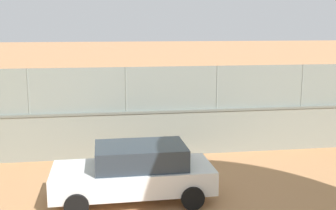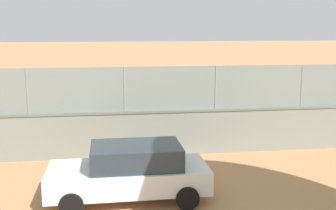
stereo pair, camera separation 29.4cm
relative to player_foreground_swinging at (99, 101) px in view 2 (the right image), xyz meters
name	(u,v)px [view 2 (the right image)]	position (x,y,z in m)	size (l,w,h in m)	color
ground_plane	(181,105)	(-5.01, -3.46, -1.02)	(260.00, 260.00, 0.00)	tan
perimeter_wall	(171,132)	(-2.54, 6.36, -0.17)	(24.19, 1.19, 1.70)	gray
fence_panel_on_wall	(171,88)	(-2.54, 6.36, 1.48)	(23.77, 0.92, 1.61)	gray
player_foreground_swinging	(99,101)	(0.00, 0.00, 0.00)	(1.28, 0.80, 1.72)	black
player_at_service_line	(126,91)	(-1.64, -3.69, -0.07)	(0.83, 1.11, 1.61)	#591919
player_near_wall_returning	(288,113)	(-8.48, 3.87, -0.16)	(1.02, 0.87, 1.47)	#B2B2B2
sports_ball	(92,107)	(0.33, 2.31, 0.11)	(0.24, 0.24, 0.24)	#3399D8
courtside_bench	(99,137)	(0.11, 5.10, -0.56)	(1.61, 0.44, 0.87)	gray
parked_car_white	(131,171)	(-0.70, 10.27, -0.22)	(4.42, 2.13, 1.54)	white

